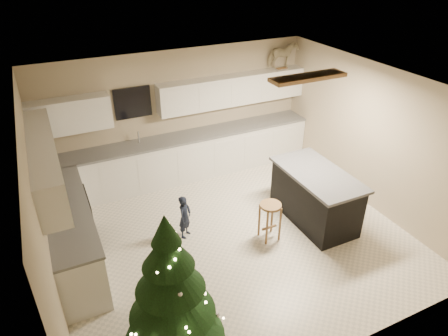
{
  "coord_description": "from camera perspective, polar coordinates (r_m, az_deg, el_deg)",
  "views": [
    {
      "loc": [
        -2.42,
        -4.72,
        4.34
      ],
      "look_at": [
        0.0,
        0.35,
        1.15
      ],
      "focal_mm": 32.0,
      "sensor_mm": 36.0,
      "label": 1
    }
  ],
  "objects": [
    {
      "name": "christmas_tree",
      "position": [
        4.78,
        -7.49,
        -18.16
      ],
      "size": [
        1.26,
        1.22,
        2.01
      ],
      "rotation": [
        0.0,
        0.0,
        -0.39
      ],
      "color": "#3F2816",
      "rests_on": "ground_plane"
    },
    {
      "name": "island",
      "position": [
        7.16,
        12.86,
        -3.92
      ],
      "size": [
        0.9,
        1.7,
        0.95
      ],
      "color": "black",
      "rests_on": "ground_plane"
    },
    {
      "name": "rocking_horse",
      "position": [
        8.73,
        8.38,
        15.66
      ],
      "size": [
        0.63,
        0.31,
        0.55
      ],
      "rotation": [
        0.0,
        0.0,
        1.61
      ],
      "color": "brown",
      "rests_on": "cabinetry"
    },
    {
      "name": "toddler",
      "position": [
        6.67,
        -5.61,
        -6.95
      ],
      "size": [
        0.33,
        0.33,
        0.78
      ],
      "primitive_type": "imported",
      "rotation": [
        0.0,
        0.0,
        0.73
      ],
      "color": "black",
      "rests_on": "ground_plane"
    },
    {
      "name": "room_shell",
      "position": [
        5.92,
        1.66,
        3.59
      ],
      "size": [
        5.52,
        5.02,
        2.61
      ],
      "color": "tan",
      "rests_on": "ground_plane"
    },
    {
      "name": "ground_plane",
      "position": [
        6.86,
        1.28,
        -9.7
      ],
      "size": [
        5.5,
        5.5,
        0.0
      ],
      "primitive_type": "plane",
      "color": "beige"
    },
    {
      "name": "bar_stool",
      "position": [
        6.57,
        6.62,
        -6.37
      ],
      "size": [
        0.35,
        0.35,
        0.67
      ],
      "rotation": [
        0.0,
        0.0,
        -0.17
      ],
      "color": "brown",
      "rests_on": "ground_plane"
    },
    {
      "name": "cabinetry",
      "position": [
        7.47,
        -10.66,
        0.34
      ],
      "size": [
        5.5,
        3.2,
        2.0
      ],
      "color": "silver",
      "rests_on": "ground_plane"
    }
  ]
}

